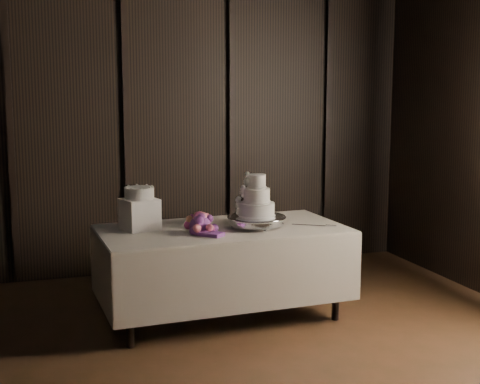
{
  "coord_description": "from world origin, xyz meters",
  "views": [
    {
      "loc": [
        -0.96,
        -3.23,
        1.88
      ],
      "look_at": [
        0.68,
        1.9,
        1.05
      ],
      "focal_mm": 50.0,
      "sensor_mm": 36.0,
      "label": 1
    }
  ],
  "objects_px": {
    "display_table": "(223,269)",
    "box_pedestal": "(140,214)",
    "wedding_cake": "(254,200)",
    "cake_stand": "(257,222)",
    "bouquet": "(200,224)",
    "small_cake": "(139,193)"
  },
  "relations": [
    {
      "from": "display_table",
      "to": "cake_stand",
      "type": "xyz_separation_m",
      "value": [
        0.27,
        -0.07,
        0.39
      ]
    },
    {
      "from": "small_cake",
      "to": "display_table",
      "type": "bearing_deg",
      "value": -13.12
    },
    {
      "from": "cake_stand",
      "to": "wedding_cake",
      "type": "bearing_deg",
      "value": -150.26
    },
    {
      "from": "display_table",
      "to": "bouquet",
      "type": "relative_size",
      "value": 4.94
    },
    {
      "from": "box_pedestal",
      "to": "wedding_cake",
      "type": "bearing_deg",
      "value": -14.5
    },
    {
      "from": "bouquet",
      "to": "small_cake",
      "type": "bearing_deg",
      "value": 146.12
    },
    {
      "from": "bouquet",
      "to": "wedding_cake",
      "type": "bearing_deg",
      "value": 6.81
    },
    {
      "from": "wedding_cake",
      "to": "small_cake",
      "type": "distance_m",
      "value": 0.93
    },
    {
      "from": "cake_stand",
      "to": "bouquet",
      "type": "distance_m",
      "value": 0.5
    },
    {
      "from": "display_table",
      "to": "box_pedestal",
      "type": "distance_m",
      "value": 0.82
    },
    {
      "from": "small_cake",
      "to": "cake_stand",
      "type": "bearing_deg",
      "value": -13.26
    },
    {
      "from": "display_table",
      "to": "small_cake",
      "type": "xyz_separation_m",
      "value": [
        -0.65,
        0.15,
        0.64
      ]
    },
    {
      "from": "display_table",
      "to": "box_pedestal",
      "type": "xyz_separation_m",
      "value": [
        -0.65,
        0.15,
        0.47
      ]
    },
    {
      "from": "wedding_cake",
      "to": "cake_stand",
      "type": "bearing_deg",
      "value": 42.84
    },
    {
      "from": "wedding_cake",
      "to": "box_pedestal",
      "type": "xyz_separation_m",
      "value": [
        -0.9,
        0.23,
        -0.1
      ]
    },
    {
      "from": "display_table",
      "to": "box_pedestal",
      "type": "relative_size",
      "value": 7.83
    },
    {
      "from": "box_pedestal",
      "to": "cake_stand",
      "type": "bearing_deg",
      "value": -13.26
    },
    {
      "from": "wedding_cake",
      "to": "bouquet",
      "type": "height_order",
      "value": "wedding_cake"
    },
    {
      "from": "bouquet",
      "to": "small_cake",
      "type": "relative_size",
      "value": 1.74
    },
    {
      "from": "wedding_cake",
      "to": "bouquet",
      "type": "xyz_separation_m",
      "value": [
        -0.47,
        -0.06,
        -0.16
      ]
    },
    {
      "from": "bouquet",
      "to": "small_cake",
      "type": "xyz_separation_m",
      "value": [
        -0.43,
        0.29,
        0.23
      ]
    },
    {
      "from": "display_table",
      "to": "wedding_cake",
      "type": "height_order",
      "value": "wedding_cake"
    }
  ]
}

